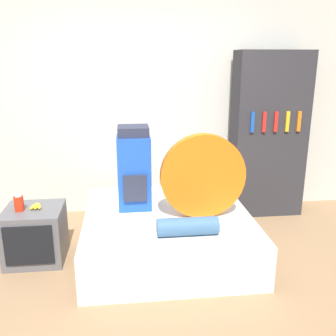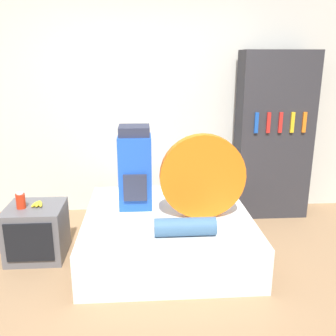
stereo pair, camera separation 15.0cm
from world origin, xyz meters
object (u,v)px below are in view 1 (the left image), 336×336
at_px(sleeping_roll, 188,226).
at_px(bookshelf, 268,135).
at_px(canister, 19,203).
at_px(television, 35,234).
at_px(backpack, 134,169).
at_px(tent_bag, 203,176).

bearing_deg(sleeping_roll, bookshelf, 48.73).
relative_size(sleeping_roll, bookshelf, 0.27).
bearing_deg(canister, television, 13.46).
xyz_separation_m(sleeping_roll, bookshelf, (1.18, 1.34, 0.48)).
height_order(backpack, bookshelf, bookshelf).
height_order(tent_bag, canister, tent_bag).
distance_m(tent_bag, bookshelf, 1.38).
relative_size(backpack, sleeping_roll, 1.58).
bearing_deg(television, backpack, 12.21).
bearing_deg(backpack, canister, -167.66).
distance_m(backpack, canister, 1.09).
xyz_separation_m(backpack, sleeping_roll, (0.42, -0.67, -0.32)).
distance_m(backpack, television, 1.10).
bearing_deg(backpack, bookshelf, 22.65).
bearing_deg(backpack, sleeping_roll, -58.10).
relative_size(backpack, television, 1.55).
height_order(canister, bookshelf, bookshelf).
height_order(tent_bag, sleeping_roll, tent_bag).
bearing_deg(canister, bookshelf, 18.71).
distance_m(backpack, sleeping_roll, 0.86).
distance_m(canister, bookshelf, 2.81).
bearing_deg(tent_bag, television, 176.59).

